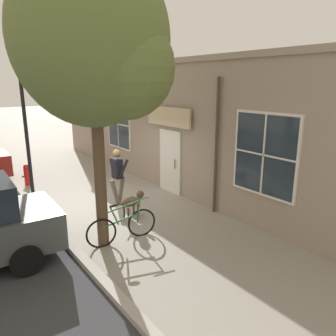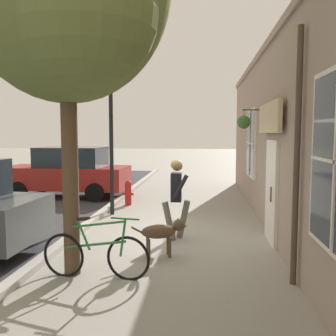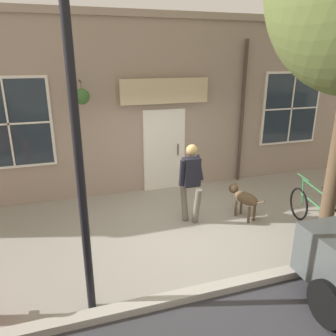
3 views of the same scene
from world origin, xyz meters
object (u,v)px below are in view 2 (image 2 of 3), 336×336
at_px(pedestrian_walking, 176,191).
at_px(fire_hydrant, 128,192).
at_px(dog_on_leash, 162,232).
at_px(leaning_bicycle, 96,254).
at_px(parked_car_nearest_curb, 68,172).
at_px(street_lamp, 111,109).

distance_m(pedestrian_walking, fire_hydrant, 4.07).
relative_size(pedestrian_walking, dog_on_leash, 1.67).
relative_size(pedestrian_walking, fire_hydrant, 2.21).
bearing_deg(dog_on_leash, pedestrian_walking, -98.38).
height_order(leaning_bicycle, fire_hydrant, leaning_bicycle).
height_order(leaning_bicycle, parked_car_nearest_curb, parked_car_nearest_curb).
bearing_deg(street_lamp, fire_hydrant, -97.08).
relative_size(dog_on_leash, parked_car_nearest_curb, 0.23).
height_order(street_lamp, fire_hydrant, street_lamp).
distance_m(pedestrian_walking, dog_on_leash, 1.30).
bearing_deg(dog_on_leash, leaning_bicycle, 50.10).
distance_m(dog_on_leash, street_lamp, 4.55).
bearing_deg(fire_hydrant, parked_car_nearest_curb, -28.37).
relative_size(pedestrian_walking, leaning_bicycle, 0.98).
relative_size(dog_on_leash, leaning_bicycle, 0.58).
relative_size(street_lamp, fire_hydrant, 5.67).
xyz_separation_m(dog_on_leash, street_lamp, (1.78, -3.41, 2.43)).
bearing_deg(dog_on_leash, fire_hydrant, -71.40).
bearing_deg(street_lamp, leaning_bicycle, 100.82).
bearing_deg(fire_hydrant, pedestrian_walking, 116.21).
distance_m(leaning_bicycle, parked_car_nearest_curb, 7.85).
bearing_deg(leaning_bicycle, fire_hydrant, -83.30).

